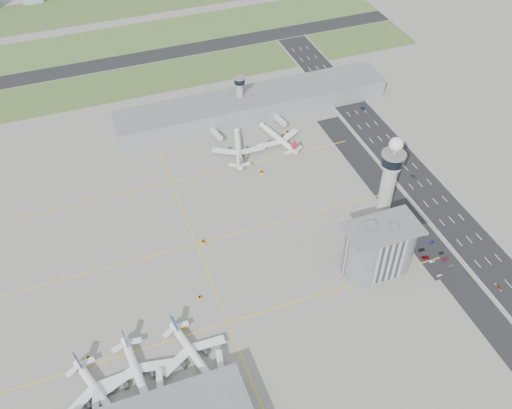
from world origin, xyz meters
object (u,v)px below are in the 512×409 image
object	(u,v)px
secondary_tower	(240,93)
tug_1	(186,326)
car_lot_9	(431,242)
car_hw_4	(315,75)
jet_bridge_far_0	(212,131)
jet_bridge_far_1	(275,117)
airplane_near_b	(137,373)
tug_3	(203,242)
car_lot_11	(417,225)
jet_bridge_near_2	(223,378)
car_lot_2	(426,257)
admin_building	(379,247)
tug_0	(88,358)
car_hw_2	(363,108)
tug_4	(261,172)
car_lot_5	(407,232)
car_lot_6	(451,266)
airplane_near_a	(98,391)
car_lot_7	(446,259)
car_lot_3	(422,250)
jet_bridge_near_1	(161,399)
car_lot_0	(440,275)
car_lot_4	(415,240)
airplane_far_a	(238,145)
car_lot_8	(441,253)
car_lot_10	(426,234)
tug_2	(200,298)
tug_5	(287,133)
airplane_far_b	(278,135)
control_tower	(389,179)
car_hw_0	(499,287)
airplane_near_c	(193,352)

from	to	relation	value
secondary_tower	tug_1	world-z (taller)	secondary_tower
car_lot_9	car_hw_4	xyz separation A→B (m)	(15.96, 199.70, 0.01)
jet_bridge_far_0	jet_bridge_far_1	size ratio (longest dim) A/B	1.00
airplane_near_b	tug_3	distance (m)	93.38
car_lot_9	car_lot_11	world-z (taller)	car_lot_11
jet_bridge_near_2	car_lot_2	bearing A→B (deg)	-66.02
admin_building	tug_0	bearing A→B (deg)	-178.65
jet_bridge_near_2	car_hw_2	distance (m)	253.37
tug_4	car_lot_11	bearing A→B (deg)	143.76
secondary_tower	car_lot_2	world-z (taller)	secondary_tower
car_lot_5	airplane_near_b	bearing A→B (deg)	108.29
secondary_tower	car_lot_6	distance (m)	198.86
jet_bridge_far_0	tug_3	xyz separation A→B (m)	(-37.86, -102.53, -1.99)
admin_building	car_hw_2	xyz separation A→B (m)	(69.89, 144.32, -14.73)
airplane_near_a	car_lot_7	world-z (taller)	airplane_near_a
car_lot_3	jet_bridge_near_1	bearing A→B (deg)	102.61
car_lot_0	car_hw_4	world-z (taller)	car_lot_0
tug_1	tug_3	distance (m)	60.08
tug_1	car_lot_4	world-z (taller)	tug_1
airplane_far_a	car_lot_4	xyz separation A→B (m)	(70.81, -118.25, -5.64)
car_lot_8	car_lot_4	bearing A→B (deg)	28.01
jet_bridge_far_0	car_lot_4	distance (m)	166.52
jet_bridge_near_2	car_lot_11	size ratio (longest dim) A/B	3.38
jet_bridge_near_1	car_lot_7	bearing A→B (deg)	-70.82
car_lot_7	airplane_far_a	bearing A→B (deg)	20.21
tug_4	jet_bridge_far_1	bearing A→B (deg)	-108.82
tug_0	jet_bridge_near_2	bearing A→B (deg)	89.61
tug_0	car_lot_11	xyz separation A→B (m)	(203.74, 23.13, -0.24)
jet_bridge_far_1	car_lot_2	bearing A→B (deg)	0.73
jet_bridge_far_1	car_lot_5	bearing A→B (deg)	2.77
car_lot_9	car_lot_10	bearing A→B (deg)	-4.24
tug_4	car_lot_6	distance (m)	136.47
secondary_tower	car_lot_3	world-z (taller)	secondary_tower
airplane_near_a	car_hw_4	world-z (taller)	airplane_near_a
jet_bridge_near_2	car_hw_4	world-z (taller)	jet_bridge_near_2
tug_2	car_lot_6	distance (m)	144.83
admin_building	jet_bridge_near_1	bearing A→B (deg)	-163.88
jet_bridge_near_2	tug_5	distance (m)	204.45
airplane_far_a	admin_building	bearing A→B (deg)	-146.88
tug_1	tug_3	xyz separation A→B (m)	(25.72, 54.30, -0.13)
airplane_far_b	car_lot_10	xyz separation A→B (m)	(48.88, -118.01, -5.45)
control_tower	admin_building	bearing A→B (deg)	-123.70
airplane_near_b	tug_0	world-z (taller)	airplane_near_b
tug_1	car_lot_5	size ratio (longest dim) A/B	0.89
control_tower	car_hw_0	size ratio (longest dim) A/B	19.96
jet_bridge_far_0	tug_4	size ratio (longest dim) A/B	4.18
tug_5	car_lot_8	size ratio (longest dim) A/B	1.06
admin_building	airplane_near_c	size ratio (longest dim) A/B	0.98
car_lot_6	car_lot_9	distance (m)	19.78
jet_bridge_near_2	tug_1	distance (m)	37.23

